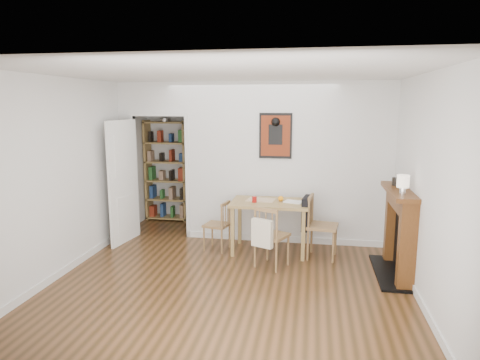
% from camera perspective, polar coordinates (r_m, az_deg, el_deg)
% --- Properties ---
extents(ground, '(5.20, 5.20, 0.00)m').
position_cam_1_polar(ground, '(5.98, -0.57, -11.97)').
color(ground, brown).
rests_on(ground, ground).
extents(room_shell, '(5.20, 5.20, 5.20)m').
position_cam_1_polar(room_shell, '(6.92, 2.23, 2.20)').
color(room_shell, silver).
rests_on(room_shell, ground).
extents(dining_table, '(1.16, 0.74, 0.79)m').
position_cam_1_polar(dining_table, '(6.51, 4.00, -3.70)').
color(dining_table, '#9F844A').
rests_on(dining_table, ground).
extents(chair_left, '(0.46, 0.46, 0.78)m').
position_cam_1_polar(chair_left, '(6.69, -3.12, -6.06)').
color(chair_left, '#9A6B47').
rests_on(chair_left, ground).
extents(chair_right, '(0.59, 0.53, 0.94)m').
position_cam_1_polar(chair_right, '(6.42, 10.75, -6.00)').
color(chair_right, '#9A6B47').
rests_on(chair_right, ground).
extents(chair_front, '(0.58, 0.61, 0.88)m').
position_cam_1_polar(chair_front, '(5.98, 4.20, -7.46)').
color(chair_front, '#9A6B47').
rests_on(chair_front, ground).
extents(bookshelf, '(0.82, 0.33, 1.94)m').
position_cam_1_polar(bookshelf, '(8.44, -9.71, 1.16)').
color(bookshelf, '#9F844A').
rests_on(bookshelf, ground).
extents(fireplace, '(0.45, 1.25, 1.16)m').
position_cam_1_polar(fireplace, '(6.04, 20.58, -6.23)').
color(fireplace, '#5E3316').
rests_on(fireplace, ground).
extents(red_glass, '(0.07, 0.07, 0.09)m').
position_cam_1_polar(red_glass, '(6.42, 1.93, -2.60)').
color(red_glass, '#9A110E').
rests_on(red_glass, dining_table).
extents(orange_fruit, '(0.08, 0.08, 0.08)m').
position_cam_1_polar(orange_fruit, '(6.52, 5.46, -2.49)').
color(orange_fruit, orange).
rests_on(orange_fruit, dining_table).
extents(placemat, '(0.45, 0.36, 0.00)m').
position_cam_1_polar(placemat, '(6.59, 2.77, -2.65)').
color(placemat, beige).
rests_on(placemat, dining_table).
extents(notebook, '(0.31, 0.26, 0.01)m').
position_cam_1_polar(notebook, '(6.48, 7.15, -2.90)').
color(notebook, white).
rests_on(notebook, dining_table).
extents(mantel_lamp, '(0.15, 0.15, 0.24)m').
position_cam_1_polar(mantel_lamp, '(5.56, 20.92, -0.30)').
color(mantel_lamp, silver).
rests_on(mantel_lamp, fireplace).
extents(ceramic_jar_a, '(0.09, 0.09, 0.11)m').
position_cam_1_polar(ceramic_jar_a, '(6.00, 20.75, -0.48)').
color(ceramic_jar_a, black).
rests_on(ceramic_jar_a, fireplace).
extents(ceramic_jar_b, '(0.09, 0.09, 0.11)m').
position_cam_1_polar(ceramic_jar_b, '(6.15, 19.99, -0.18)').
color(ceramic_jar_b, black).
rests_on(ceramic_jar_b, fireplace).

